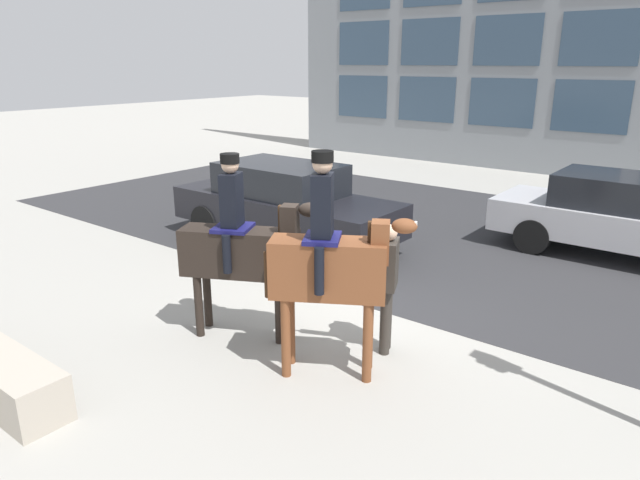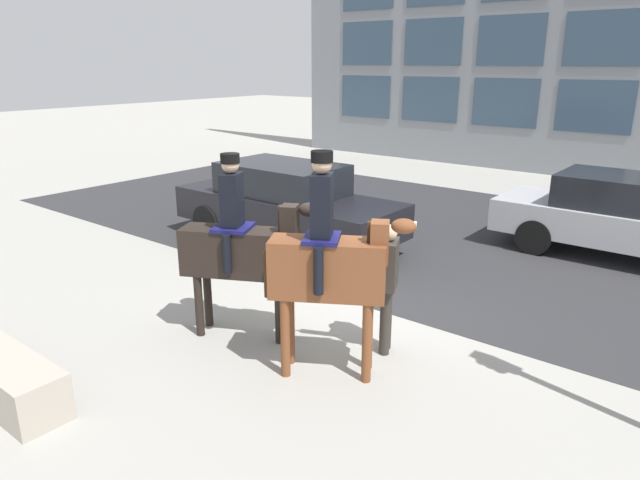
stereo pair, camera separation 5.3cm
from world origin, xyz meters
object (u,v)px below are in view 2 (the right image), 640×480
object	(u,v)px
street_car_near_lane	(286,203)
mounted_horse_companion	(330,263)
pedestrian_bystander	(386,279)
mounted_horse_lead	(242,247)
street_car_far_lane	(631,217)

from	to	relation	value
street_car_near_lane	mounted_horse_companion	bearing A→B (deg)	-42.75
mounted_horse_companion	pedestrian_bystander	distance (m)	0.95
street_car_near_lane	mounted_horse_lead	bearing A→B (deg)	-56.32
street_car_far_lane	pedestrian_bystander	bearing A→B (deg)	-105.57
pedestrian_bystander	street_car_near_lane	world-z (taller)	pedestrian_bystander
street_car_far_lane	mounted_horse_lead	bearing A→B (deg)	-116.93
mounted_horse_lead	pedestrian_bystander	xyz separation A→B (m)	(1.72, 0.75, -0.25)
mounted_horse_lead	pedestrian_bystander	bearing A→B (deg)	-3.39
mounted_horse_lead	mounted_horse_companion	xyz separation A→B (m)	(1.49, -0.08, 0.13)
mounted_horse_lead	pedestrian_bystander	size ratio (longest dim) A/B	1.46
mounted_horse_companion	street_car_near_lane	distance (m)	5.10
mounted_horse_lead	street_car_near_lane	size ratio (longest dim) A/B	0.51
street_car_far_lane	mounted_horse_companion	bearing A→B (deg)	-105.60
mounted_horse_lead	mounted_horse_companion	world-z (taller)	mounted_horse_companion
mounted_horse_companion	pedestrian_bystander	bearing A→B (deg)	43.69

